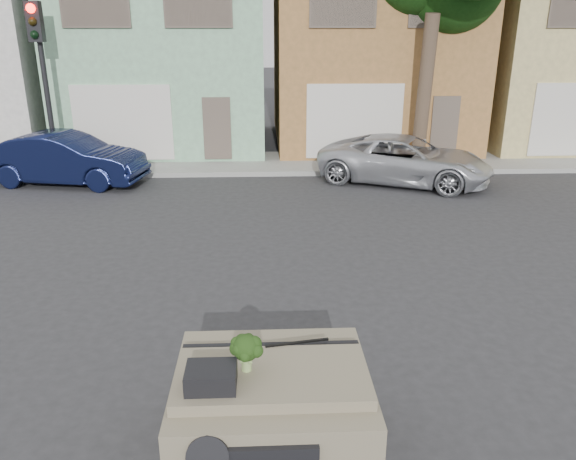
{
  "coord_description": "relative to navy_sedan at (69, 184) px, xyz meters",
  "views": [
    {
      "loc": [
        -0.06,
        -7.89,
        4.33
      ],
      "look_at": [
        0.32,
        0.5,
        1.3
      ],
      "focal_mm": 35.0,
      "sensor_mm": 36.0,
      "label": 1
    }
  ],
  "objects": [
    {
      "name": "tree_near",
      "position": [
        10.79,
        1.41,
        4.25
      ],
      "size": [
        4.4,
        4.0,
        8.5
      ],
      "primitive_type": "cube",
      "color": "#13360E",
      "rests_on": "ground"
    },
    {
      "name": "townhouse_tan",
      "position": [
        9.79,
        6.11,
        3.77
      ],
      "size": [
        7.2,
        8.2,
        7.55
      ],
      "primitive_type": "cube",
      "color": "#9C6B3A",
      "rests_on": "ground"
    },
    {
      "name": "traffic_signal",
      "position": [
        -0.71,
        1.11,
        2.55
      ],
      "size": [
        0.4,
        0.4,
        5.1
      ],
      "primitive_type": "cube",
      "color": "black",
      "rests_on": "ground"
    },
    {
      "name": "townhouse_mint",
      "position": [
        2.29,
        6.11,
        3.77
      ],
      "size": [
        7.2,
        8.2,
        7.55
      ],
      "primitive_type": "cube",
      "color": "#87BA93",
      "rests_on": "ground"
    },
    {
      "name": "navy_sedan",
      "position": [
        0.0,
        0.0,
        0.0
      ],
      "size": [
        4.78,
        2.42,
        1.5
      ],
      "primitive_type": "imported",
      "rotation": [
        0.0,
        0.0,
        1.38
      ],
      "color": "#0F1538",
      "rests_on": "ground"
    },
    {
      "name": "car_dashboard",
      "position": [
        5.79,
        -11.39,
        0.56
      ],
      "size": [
        2.0,
        1.8,
        1.12
      ],
      "primitive_type": "cube",
      "color": "#7A7059",
      "rests_on": "ground"
    },
    {
      "name": "wiper_arm",
      "position": [
        6.07,
        -11.01,
        1.13
      ],
      "size": [
        0.69,
        0.15,
        0.02
      ],
      "primitive_type": "cube",
      "rotation": [
        0.0,
        0.0,
        0.17
      ],
      "color": "black",
      "rests_on": "car_dashboard"
    },
    {
      "name": "silver_pickup",
      "position": [
        9.89,
        -0.3,
        0.0
      ],
      "size": [
        5.47,
        4.16,
        1.38
      ],
      "primitive_type": "imported",
      "rotation": [
        0.0,
        0.0,
        1.14
      ],
      "color": "silver",
      "rests_on": "ground"
    },
    {
      "name": "townhouse_beige",
      "position": [
        17.29,
        6.11,
        3.77
      ],
      "size": [
        7.2,
        8.2,
        7.55
      ],
      "primitive_type": "cube",
      "color": "tan",
      "rests_on": "ground"
    },
    {
      "name": "sidewalk",
      "position": [
        5.79,
        2.11,
        0.07
      ],
      "size": [
        40.0,
        3.0,
        0.15
      ],
      "primitive_type": "cube",
      "color": "gray",
      "rests_on": "ground"
    },
    {
      "name": "ground_plane",
      "position": [
        5.79,
        -8.39,
        0.0
      ],
      "size": [
        120.0,
        120.0,
        0.0
      ],
      "primitive_type": "plane",
      "color": "#303033",
      "rests_on": "ground"
    },
    {
      "name": "broccoli",
      "position": [
        5.54,
        -11.48,
        1.32
      ],
      "size": [
        0.38,
        0.38,
        0.4
      ],
      "primitive_type": "cube",
      "rotation": [
        0.0,
        0.0,
        1.39
      ],
      "color": "black",
      "rests_on": "car_dashboard"
    },
    {
      "name": "instrument_hump",
      "position": [
        5.21,
        -11.74,
        1.22
      ],
      "size": [
        0.48,
        0.38,
        0.2
      ],
      "primitive_type": "cube",
      "color": "black",
      "rests_on": "car_dashboard"
    }
  ]
}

